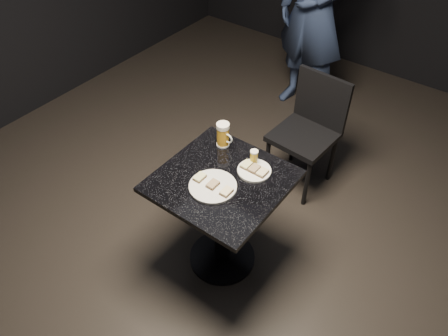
% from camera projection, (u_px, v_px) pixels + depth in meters
% --- Properties ---
extents(floor, '(6.00, 6.00, 0.00)m').
position_uv_depth(floor, '(222.00, 258.00, 2.97)').
color(floor, black).
rests_on(floor, ground).
extents(plate_large, '(0.27, 0.27, 0.01)m').
position_uv_depth(plate_large, '(213.00, 186.00, 2.40)').
color(plate_large, silver).
rests_on(plate_large, table).
extents(plate_small, '(0.19, 0.19, 0.01)m').
position_uv_depth(plate_small, '(254.00, 171.00, 2.50)').
color(plate_small, white).
rests_on(plate_small, table).
extents(patron, '(0.76, 0.57, 1.90)m').
position_uv_depth(patron, '(315.00, 10.00, 3.66)').
color(patron, navy).
rests_on(patron, floor).
extents(table, '(0.70, 0.70, 0.75)m').
position_uv_depth(table, '(222.00, 208.00, 2.62)').
color(table, black).
rests_on(table, floor).
extents(beer_mug, '(0.12, 0.08, 0.16)m').
position_uv_depth(beer_mug, '(223.00, 135.00, 2.62)').
color(beer_mug, silver).
rests_on(beer_mug, table).
extents(beer_tumbler, '(0.05, 0.05, 0.10)m').
position_uv_depth(beer_tumbler, '(254.00, 158.00, 2.52)').
color(beer_tumbler, silver).
rests_on(beer_tumbler, table).
extents(chair, '(0.45, 0.45, 0.88)m').
position_uv_depth(chair, '(310.00, 126.00, 3.22)').
color(chair, black).
rests_on(chair, floor).
extents(canapes_on_plate_large, '(0.24, 0.07, 0.02)m').
position_uv_depth(canapes_on_plate_large, '(213.00, 184.00, 2.39)').
color(canapes_on_plate_large, '#4C3521').
rests_on(canapes_on_plate_large, plate_large).
extents(canapes_on_plate_small, '(0.16, 0.07, 0.02)m').
position_uv_depth(canapes_on_plate_small, '(254.00, 169.00, 2.49)').
color(canapes_on_plate_small, '#4C3521').
rests_on(canapes_on_plate_small, plate_small).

